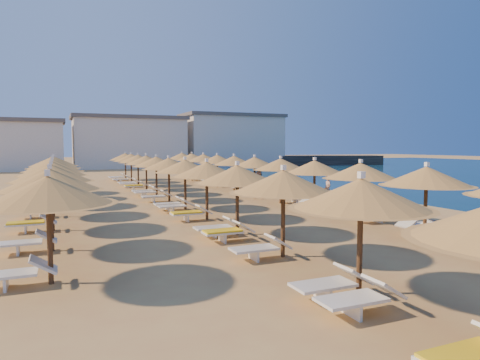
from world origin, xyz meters
name	(u,v)px	position (x,y,z in m)	size (l,w,h in m)	color
ground	(251,217)	(0.00, 0.00, 0.00)	(220.00, 220.00, 0.00)	tan
jetty	(292,160)	(27.53, 43.95, 0.75)	(30.00, 4.00, 1.50)	black
hotel_blocks	(137,142)	(2.99, 45.74, 3.70)	(48.00, 10.42, 8.10)	white
parasol_row_east	(267,164)	(3.34, 5.08, 2.08)	(3.03, 39.27, 2.59)	brown
parasol_row_west	(176,166)	(-1.98, 5.08, 2.08)	(3.03, 39.27, 2.59)	brown
parasol_row_inland	(52,170)	(-7.94, 3.43, 2.08)	(3.03, 22.80, 2.59)	brown
loungers	(200,198)	(-0.87, 4.62, 0.34)	(14.34, 36.88, 0.66)	white
beachgoer_c	(239,180)	(3.67, 9.94, 0.80)	(0.94, 0.39, 1.61)	tan
beachgoer_b	(260,185)	(3.14, 5.62, 0.82)	(0.80, 0.62, 1.64)	tan
beachgoer_a	(328,190)	(5.22, 1.75, 0.80)	(0.59, 0.39, 1.61)	tan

